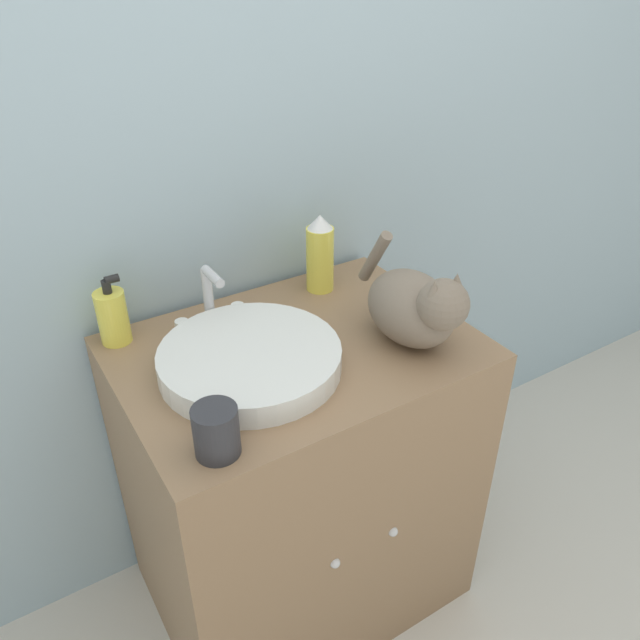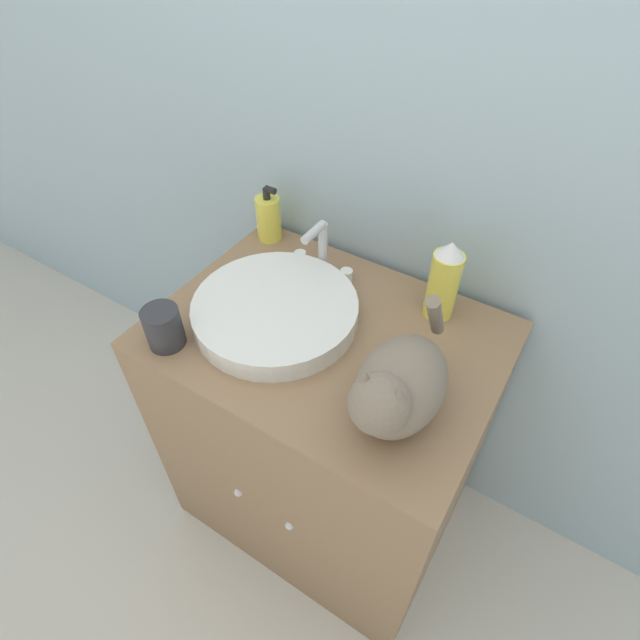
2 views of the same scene
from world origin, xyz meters
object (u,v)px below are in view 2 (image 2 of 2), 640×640
Objects in this scene: cat at (398,387)px; spray_bottle at (444,280)px; cup at (164,327)px; soap_bottle at (269,218)px.

cat is 0.33m from spray_bottle.
cat is 0.53m from cup.
cup is (-0.52, -0.09, -0.05)m from cat.
soap_bottle is 0.80× the size of spray_bottle.
soap_bottle is 0.46m from cup.
cat reaches higher than spray_bottle.
cup is at bearing -138.70° from spray_bottle.
soap_bottle is at bearing 176.14° from spray_bottle.
spray_bottle is at bearing 41.30° from cup.
spray_bottle is 2.11× the size of cup.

